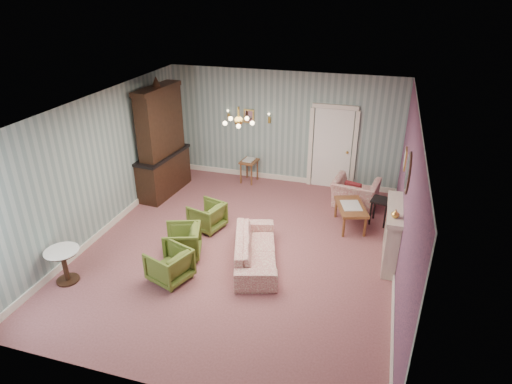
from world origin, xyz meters
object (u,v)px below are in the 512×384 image
(wingback_chair, at_px, (356,189))
(side_table_black, at_px, (380,211))
(sofa_chintz, at_px, (256,245))
(dresser, at_px, (161,139))
(olive_chair_b, at_px, (182,240))
(olive_chair_c, at_px, (207,215))
(coffee_table, at_px, (350,216))
(fireplace, at_px, (392,235))
(olive_chair_a, at_px, (169,264))
(pedestal_table, at_px, (65,266))

(wingback_chair, bearing_deg, side_table_black, 138.64)
(sofa_chintz, distance_m, dresser, 3.99)
(olive_chair_b, bearing_deg, olive_chair_c, 157.99)
(coffee_table, relative_size, side_table_black, 1.69)
(fireplace, bearing_deg, wingback_chair, 111.48)
(olive_chair_c, height_order, sofa_chintz, sofa_chintz)
(olive_chair_a, relative_size, side_table_black, 1.14)
(olive_chair_a, height_order, side_table_black, olive_chair_a)
(olive_chair_a, relative_size, olive_chair_c, 1.03)
(side_table_black, xyz_separation_m, pedestal_table, (-5.27, -3.71, 0.03))
(dresser, bearing_deg, fireplace, -10.50)
(olive_chair_c, xyz_separation_m, dresser, (-1.71, 1.38, 1.09))
(fireplace, distance_m, side_table_black, 1.46)
(olive_chair_a, height_order, dresser, dresser)
(olive_chair_a, distance_m, olive_chair_b, 0.77)
(olive_chair_c, bearing_deg, dresser, -112.88)
(fireplace, bearing_deg, olive_chair_c, 177.77)
(olive_chair_c, distance_m, coffee_table, 3.10)
(sofa_chintz, height_order, dresser, dresser)
(pedestal_table, bearing_deg, wingback_chair, 43.48)
(olive_chair_c, height_order, dresser, dresser)
(olive_chair_a, relative_size, pedestal_table, 1.04)
(coffee_table, xyz_separation_m, side_table_black, (0.61, 0.31, 0.04))
(dresser, bearing_deg, pedestal_table, -84.96)
(sofa_chintz, relative_size, dresser, 0.68)
(olive_chair_b, distance_m, side_table_black, 4.33)
(olive_chair_a, bearing_deg, dresser, -132.02)
(wingback_chair, bearing_deg, pedestal_table, 52.42)
(dresser, xyz_separation_m, coffee_table, (4.66, -0.43, -1.17))
(olive_chair_a, distance_m, coffee_table, 4.05)
(wingback_chair, relative_size, coffee_table, 1.01)
(olive_chair_a, distance_m, side_table_black, 4.71)
(coffee_table, bearing_deg, sofa_chintz, -130.06)
(sofa_chintz, bearing_deg, side_table_black, -61.60)
(dresser, relative_size, pedestal_table, 4.37)
(fireplace, height_order, side_table_black, fireplace)
(olive_chair_c, relative_size, fireplace, 0.47)
(olive_chair_c, height_order, coffee_table, olive_chair_c)
(side_table_black, bearing_deg, olive_chair_c, -160.37)
(olive_chair_b, relative_size, pedestal_table, 1.06)
(sofa_chintz, height_order, side_table_black, sofa_chintz)
(olive_chair_b, height_order, coffee_table, olive_chair_b)
(olive_chair_a, xyz_separation_m, wingback_chair, (2.92, 3.86, 0.11))
(wingback_chair, bearing_deg, fireplace, 120.42)
(coffee_table, bearing_deg, side_table_black, 27.23)
(olive_chair_b, bearing_deg, sofa_chintz, 78.63)
(coffee_table, bearing_deg, olive_chair_a, -135.71)
(olive_chair_c, distance_m, sofa_chintz, 1.65)
(dresser, xyz_separation_m, fireplace, (5.51, -1.53, -0.84))
(olive_chair_b, relative_size, dresser, 0.24)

